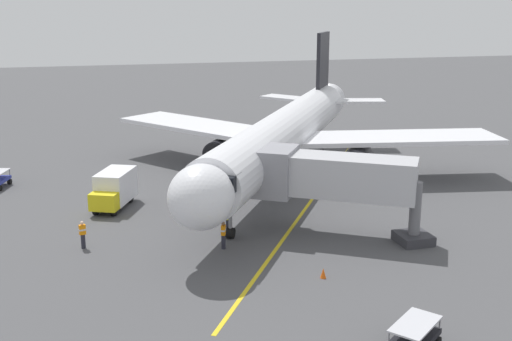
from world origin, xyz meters
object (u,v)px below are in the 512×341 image
ground_crew_marshaller (223,235)px  safety_cone_nose_right (323,273)px  ground_crew_wing_walker (83,234)px  box_truck_near_nose (114,189)px  jet_bridge (324,177)px  baggage_cart_starboard_side (414,336)px  safety_cone_nose_left (104,201)px  ground_crew_loader (228,219)px  airplane (286,134)px

ground_crew_marshaller → safety_cone_nose_right: size_ratio=3.11×
ground_crew_wing_walker → box_truck_near_nose: size_ratio=0.34×
jet_bridge → baggage_cart_starboard_side: 14.55m
baggage_cart_starboard_side → safety_cone_nose_left: (11.81, -24.08, -0.38)m
ground_crew_loader → box_truck_near_nose: size_ratio=0.34×
baggage_cart_starboard_side → ground_crew_marshaller: bearing=-68.5°
ground_crew_marshaller → ground_crew_wing_walker: 8.42m
box_truck_near_nose → safety_cone_nose_right: 18.37m
baggage_cart_starboard_side → box_truck_near_nose: bearing=-64.4°
ground_crew_wing_walker → safety_cone_nose_left: ground_crew_wing_walker is taller
jet_bridge → box_truck_near_nose: jet_bridge is taller
airplane → baggage_cart_starboard_side: airplane is taller
baggage_cart_starboard_side → safety_cone_nose_left: size_ratio=5.29×
ground_crew_loader → safety_cone_nose_left: size_ratio=3.11×
airplane → ground_crew_loader: (7.31, 10.59, -3.12)m
jet_bridge → safety_cone_nose_left: 16.91m
airplane → ground_crew_marshaller: bearing=58.2°
airplane → ground_crew_marshaller: airplane is taller
ground_crew_wing_walker → safety_cone_nose_left: size_ratio=3.11×
ground_crew_wing_walker → ground_crew_loader: bearing=-178.1°
box_truck_near_nose → ground_crew_marshaller: bearing=120.7°
airplane → box_truck_near_nose: 14.66m
safety_cone_nose_left → safety_cone_nose_right: size_ratio=1.00×
ground_crew_wing_walker → box_truck_near_nose: box_truck_near_nose is taller
box_truck_near_nose → safety_cone_nose_right: box_truck_near_nose is taller
airplane → ground_crew_marshaller: size_ratio=20.95×
safety_cone_nose_right → baggage_cart_starboard_side: bearing=97.4°
ground_crew_wing_walker → safety_cone_nose_right: size_ratio=3.11×
box_truck_near_nose → safety_cone_nose_right: size_ratio=9.08×
safety_cone_nose_left → ground_crew_wing_walker: bearing=79.7°
ground_crew_marshaller → ground_crew_loader: 2.77m
ground_crew_wing_walker → safety_cone_nose_right: 14.61m
ground_crew_marshaller → box_truck_near_nose: bearing=-59.3°
airplane → safety_cone_nose_right: size_ratio=65.14×
ground_crew_loader → safety_cone_nose_right: (-3.35, 8.13, -0.61)m
jet_bridge → box_truck_near_nose: 15.60m
ground_crew_wing_walker → jet_bridge: bearing=174.2°
ground_crew_marshaller → baggage_cart_starboard_side: ground_crew_marshaller is taller
jet_bridge → ground_crew_wing_walker: jet_bridge is taller
airplane → safety_cone_nose_left: size_ratio=65.14×
jet_bridge → ground_crew_wing_walker: size_ratio=6.22×
jet_bridge → baggage_cart_starboard_side: jet_bridge is taller
airplane → ground_crew_wing_walker: (16.28, 10.90, -3.12)m
jet_bridge → ground_crew_loader: jet_bridge is taller
ground_crew_loader → baggage_cart_starboard_side: size_ratio=0.59×
ground_crew_loader → safety_cone_nose_right: size_ratio=3.11×
baggage_cart_starboard_side → safety_cone_nose_left: 26.82m
airplane → ground_crew_marshaller: 15.86m
ground_crew_loader → jet_bridge: bearing=162.7°
safety_cone_nose_right → box_truck_near_nose: bearing=-56.7°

